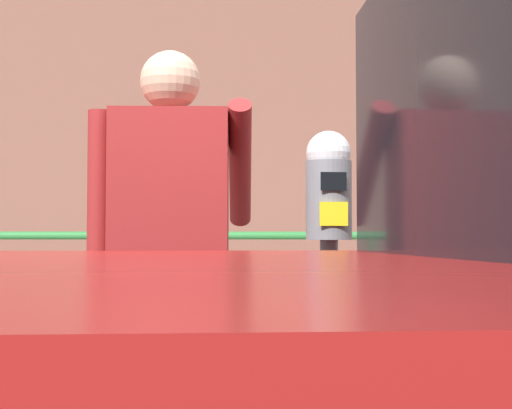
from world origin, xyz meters
TOP-DOWN VIEW (x-y plane):
  - parking_meter at (-0.07, 0.25)m, footprint 0.18×0.19m
  - pedestrian_at_meter at (-0.68, 0.22)m, footprint 0.63×0.55m
  - background_railing at (-0.00, 3.03)m, footprint 24.06×0.06m
  - backdrop_wall at (0.00, 4.75)m, footprint 32.00×0.50m

SIDE VIEW (x-z plane):
  - background_railing at x=0.00m, z-range 0.38..1.43m
  - pedestrian_at_meter at x=-0.68m, z-range 0.28..1.99m
  - parking_meter at x=-0.07m, z-range 0.48..1.90m
  - backdrop_wall at x=0.00m, z-range 0.00..3.77m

